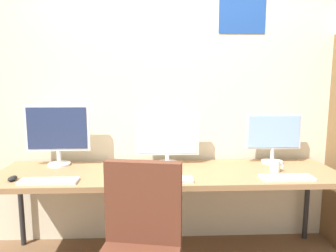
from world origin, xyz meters
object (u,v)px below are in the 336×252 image
object	(u,v)px
monitor_left	(58,132)
monitor_center	(167,137)
keyboard_right	(287,178)
keyboard_left	(49,181)
desk	(168,177)
monitor_right	(273,135)
computer_mouse	(13,178)
keyboard_center	(170,179)
coffee_mug	(275,166)

from	to	relation	value
monitor_left	monitor_center	distance (m)	0.90
keyboard_right	keyboard_left	bearing A→B (deg)	180.00
desk	monitor_center	size ratio (longest dim) A/B	4.98
monitor_left	monitor_center	bearing A→B (deg)	0.00
monitor_right	monitor_center	bearing A→B (deg)	179.99
monitor_left	keyboard_left	size ratio (longest dim) A/B	1.31
keyboard_right	computer_mouse	xyz separation A→B (m)	(-1.95, 0.06, 0.01)
monitor_left	keyboard_right	bearing A→B (deg)	-14.26
monitor_left	computer_mouse	bearing A→B (deg)	-118.64
monitor_right	keyboard_center	world-z (taller)	monitor_right
monitor_left	computer_mouse	distance (m)	0.52
desk	monitor_left	size ratio (longest dim) A/B	5.06
desk	keyboard_left	world-z (taller)	keyboard_left
coffee_mug	keyboard_left	bearing A→B (deg)	-173.68
keyboard_left	keyboard_right	size ratio (longest dim) A/B	1.06
monitor_left	keyboard_right	xyz separation A→B (m)	(1.74, -0.44, -0.28)
monitor_left	coffee_mug	size ratio (longest dim) A/B	4.93
coffee_mug	monitor_left	bearing A→B (deg)	171.49
monitor_center	computer_mouse	bearing A→B (deg)	-160.85
keyboard_left	coffee_mug	world-z (taller)	coffee_mug
monitor_center	monitor_right	size ratio (longest dim) A/B	1.12
monitor_center	keyboard_center	xyz separation A→B (m)	(0.00, -0.44, -0.22)
monitor_left	monitor_right	size ratio (longest dim) A/B	1.11
monitor_right	keyboard_left	world-z (taller)	monitor_right
keyboard_right	coffee_mug	world-z (taller)	coffee_mug
desk	monitor_center	xyz separation A→B (m)	(0.00, 0.21, 0.28)
keyboard_left	keyboard_center	distance (m)	0.84
desk	monitor_center	world-z (taller)	monitor_center
desk	keyboard_right	size ratio (longest dim) A/B	7.04
monitor_center	computer_mouse	world-z (taller)	monitor_center
monitor_center	keyboard_left	bearing A→B (deg)	-152.23
monitor_right	coffee_mug	distance (m)	0.33
keyboard_left	monitor_center	bearing A→B (deg)	27.77
keyboard_left	desk	bearing A→B (deg)	15.31
desk	monitor_right	distance (m)	0.97
keyboard_right	computer_mouse	world-z (taller)	computer_mouse
monitor_right	desk	bearing A→B (deg)	-166.73
desk	monitor_left	distance (m)	0.98
monitor_left	coffee_mug	world-z (taller)	monitor_left
desk	keyboard_left	distance (m)	0.87
computer_mouse	keyboard_left	bearing A→B (deg)	-11.84
computer_mouse	monitor_center	bearing A→B (deg)	19.15
desk	keyboard_left	xyz separation A→B (m)	(-0.84, -0.23, 0.06)
monitor_right	keyboard_right	size ratio (longest dim) A/B	1.26
keyboard_left	keyboard_center	world-z (taller)	same
keyboard_center	monitor_right	bearing A→B (deg)	26.17
monitor_left	monitor_center	xyz separation A→B (m)	(0.90, 0.00, -0.05)
monitor_left	coffee_mug	distance (m)	1.76
keyboard_center	monitor_center	bearing A→B (deg)	90.00
keyboard_center	computer_mouse	distance (m)	1.11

